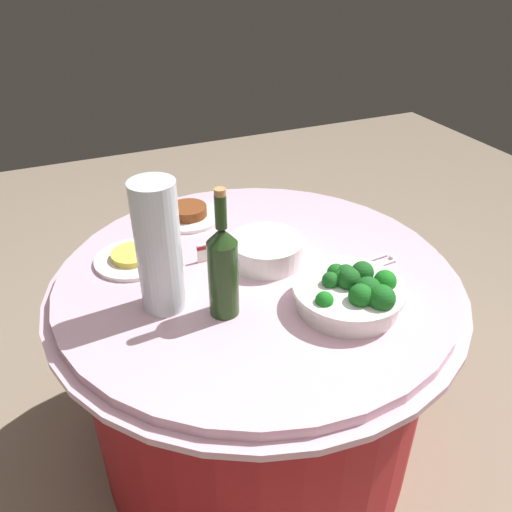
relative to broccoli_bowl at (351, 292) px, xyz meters
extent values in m
plane|color=gray|center=(0.15, -0.24, -0.79)|extent=(6.00, 6.00, 0.00)
cylinder|color=maroon|center=(0.15, -0.24, -0.44)|extent=(1.01, 1.01, 0.69)
cylinder|color=#E0B2C6|center=(0.15, -0.24, -0.09)|extent=(1.16, 1.16, 0.02)
cylinder|color=#E0B2C6|center=(0.15, -0.24, -0.06)|extent=(1.10, 1.10, 0.03)
cylinder|color=white|center=(0.00, -0.01, -0.02)|extent=(0.26, 0.26, 0.05)
cylinder|color=white|center=(0.00, -0.01, 0.01)|extent=(0.28, 0.28, 0.01)
sphere|color=#19541E|center=(0.00, -0.04, 0.03)|extent=(0.06, 0.06, 0.06)
sphere|color=#19671E|center=(0.01, -0.06, 0.03)|extent=(0.05, 0.05, 0.05)
sphere|color=#197D1E|center=(0.01, -0.02, 0.03)|extent=(0.05, 0.05, 0.05)
sphere|color=#19641E|center=(-0.03, 0.08, 0.03)|extent=(0.07, 0.07, 0.07)
sphere|color=#197A1E|center=(-0.08, 0.02, 0.02)|extent=(0.06, 0.06, 0.06)
sphere|color=#19581E|center=(-0.05, -0.03, 0.03)|extent=(0.06, 0.06, 0.06)
sphere|color=#197B1E|center=(0.09, 0.03, 0.02)|extent=(0.04, 0.04, 0.04)
sphere|color=#195A1E|center=(-0.02, 0.04, 0.03)|extent=(0.07, 0.07, 0.07)
sphere|color=#19581E|center=(0.00, -0.01, 0.03)|extent=(0.06, 0.06, 0.06)
sphere|color=#19671E|center=(0.01, 0.06, 0.03)|extent=(0.06, 0.06, 0.06)
sphere|color=#195C1E|center=(0.04, -0.03, 0.03)|extent=(0.04, 0.04, 0.04)
cylinder|color=white|center=(0.10, -0.28, -0.04)|extent=(0.21, 0.21, 0.01)
cylinder|color=white|center=(0.10, -0.28, -0.03)|extent=(0.21, 0.21, 0.01)
cylinder|color=white|center=(0.10, -0.28, -0.02)|extent=(0.21, 0.21, 0.01)
cylinder|color=white|center=(0.10, -0.28, -0.01)|extent=(0.21, 0.21, 0.01)
cylinder|color=white|center=(0.10, -0.28, 0.00)|extent=(0.21, 0.21, 0.01)
cylinder|color=white|center=(0.10, -0.28, 0.01)|extent=(0.21, 0.21, 0.01)
cylinder|color=white|center=(0.10, -0.28, 0.02)|extent=(0.21, 0.21, 0.01)
cylinder|color=#213C17|center=(0.30, -0.11, 0.05)|extent=(0.07, 0.07, 0.20)
cone|color=#213C17|center=(0.30, -0.11, 0.17)|extent=(0.07, 0.07, 0.04)
cylinder|color=#213C17|center=(0.30, -0.11, 0.23)|extent=(0.03, 0.03, 0.08)
cylinder|color=#B2844C|center=(0.30, -0.11, 0.28)|extent=(0.03, 0.03, 0.02)
cylinder|color=silver|center=(0.43, -0.19, 0.12)|extent=(0.11, 0.11, 0.34)
sphere|color=#E5B26B|center=(0.45, -0.19, -0.01)|extent=(0.06, 0.06, 0.06)
sphere|color=#E5B26B|center=(0.42, -0.18, -0.01)|extent=(0.06, 0.06, 0.06)
sphere|color=#E5B26B|center=(0.42, -0.21, -0.01)|extent=(0.06, 0.06, 0.06)
sphere|color=#72C64C|center=(0.44, -0.18, 0.05)|extent=(0.06, 0.06, 0.06)
sphere|color=#72C64C|center=(0.41, -0.19, 0.05)|extent=(0.06, 0.06, 0.06)
sphere|color=#72C64C|center=(0.43, -0.22, 0.05)|extent=(0.06, 0.06, 0.06)
sphere|color=red|center=(0.43, -0.17, 0.10)|extent=(0.06, 0.06, 0.06)
sphere|color=red|center=(0.41, -0.20, 0.10)|extent=(0.06, 0.06, 0.06)
sphere|color=red|center=(0.44, -0.21, 0.10)|extent=(0.06, 0.06, 0.06)
sphere|color=#E5B26B|center=(0.42, -0.17, 0.15)|extent=(0.06, 0.06, 0.06)
sphere|color=#E5B26B|center=(0.41, -0.21, 0.15)|extent=(0.06, 0.06, 0.06)
sphere|color=#E5B26B|center=(0.45, -0.20, 0.15)|extent=(0.06, 0.06, 0.06)
sphere|color=#72C64C|center=(0.41, -0.18, 0.21)|extent=(0.06, 0.06, 0.06)
sphere|color=#72C64C|center=(0.42, -0.21, 0.21)|extent=(0.06, 0.06, 0.06)
sphere|color=#72C64C|center=(0.45, -0.19, 0.21)|extent=(0.06, 0.06, 0.06)
cylinder|color=silver|center=(-0.15, -0.12, -0.04)|extent=(0.16, 0.02, 0.01)
cylinder|color=silver|center=(-0.15, -0.16, -0.04)|extent=(0.16, 0.02, 0.01)
sphere|color=silver|center=(-0.23, -0.15, -0.04)|extent=(0.01, 0.01, 0.01)
cylinder|color=white|center=(0.23, -0.62, -0.04)|extent=(0.22, 0.22, 0.01)
cylinder|color=brown|center=(0.23, -0.62, -0.02)|extent=(0.12, 0.12, 0.03)
cylinder|color=white|center=(0.46, -0.43, -0.04)|extent=(0.22, 0.22, 0.01)
cylinder|color=#F2D14C|center=(0.46, -0.43, -0.02)|extent=(0.12, 0.12, 0.02)
cube|color=white|center=(0.26, -0.35, -0.02)|extent=(0.05, 0.01, 0.05)
cube|color=maroon|center=(0.26, -0.35, 0.00)|extent=(0.05, 0.01, 0.01)
camera|label=1|loc=(0.63, 0.86, 0.77)|focal=36.54mm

